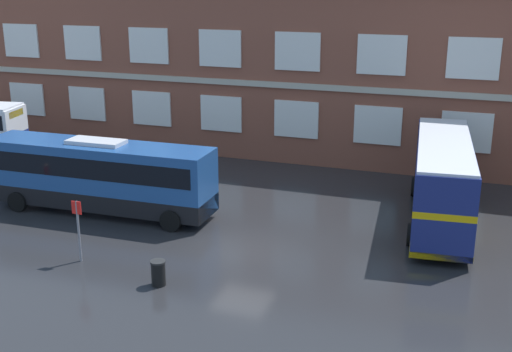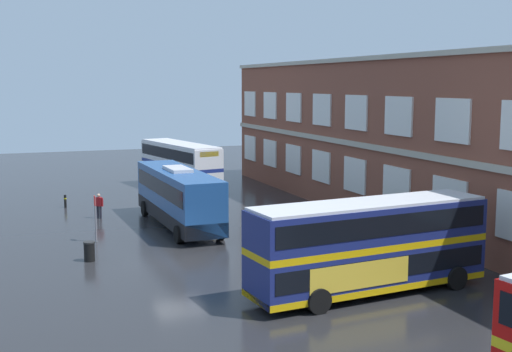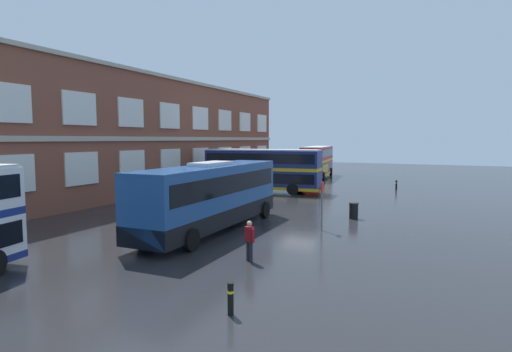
{
  "view_description": "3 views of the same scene",
  "coord_description": "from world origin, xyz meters",
  "views": [
    {
      "loc": [
        9.56,
        -24.71,
        11.62
      ],
      "look_at": [
        -0.25,
        2.46,
        2.7
      ],
      "focal_mm": 45.68,
      "sensor_mm": 36.0,
      "label": 1
    },
    {
      "loc": [
        32.4,
        -8.0,
        9.1
      ],
      "look_at": [
        -1.04,
        4.62,
        4.11
      ],
      "focal_mm": 46.69,
      "sensor_mm": 36.0,
      "label": 2
    },
    {
      "loc": [
        -27.81,
        -9.66,
        5.06
      ],
      "look_at": [
        4.18,
        5.48,
        1.85
      ],
      "focal_mm": 28.84,
      "sensor_mm": 36.0,
      "label": 3
    }
  ],
  "objects": [
    {
      "name": "touring_coach",
      "position": [
        -8.6,
        2.14,
        1.91
      ],
      "size": [
        12.06,
        3.12,
        3.8
      ],
      "color": "navy",
      "rests_on": "ground"
    },
    {
      "name": "safety_bollard_east",
      "position": [
        -17.8,
        -4.12,
        0.49
      ],
      "size": [
        0.19,
        0.19,
        0.95
      ],
      "color": "black",
      "rests_on": "ground"
    },
    {
      "name": "double_decker_far",
      "position": [
        23.91,
        5.97,
        2.15
      ],
      "size": [
        11.24,
        4.0,
        4.07
      ],
      "color": "red",
      "rests_on": "ground"
    },
    {
      "name": "brick_terminal_building",
      "position": [
        -1.71,
        17.98,
        5.28
      ],
      "size": [
        56.39,
        8.19,
        10.85
      ],
      "color": "brown",
      "rests_on": "ground"
    },
    {
      "name": "double_decker_middle",
      "position": [
        7.84,
        6.51,
        2.15
      ],
      "size": [
        3.66,
        11.2,
        4.07
      ],
      "color": "navy",
      "rests_on": "ground"
    },
    {
      "name": "station_litter_bin",
      "position": [
        -1.88,
        -4.26,
        0.52
      ],
      "size": [
        0.6,
        0.6,
        1.03
      ],
      "color": "black",
      "rests_on": "ground"
    },
    {
      "name": "safety_bollard_west",
      "position": [
        14.81,
        -4.93,
        0.49
      ],
      "size": [
        0.19,
        0.19,
        0.95
      ],
      "color": "black",
      "rests_on": "ground"
    },
    {
      "name": "bus_stand_flag",
      "position": [
        -6.05,
        -3.39,
        1.64
      ],
      "size": [
        0.44,
        0.1,
        2.7
      ],
      "color": "slate",
      "rests_on": "ground"
    },
    {
      "name": "waiting_passenger",
      "position": [
        -12.89,
        -2.31,
        0.93
      ],
      "size": [
        0.43,
        0.59,
        1.7
      ],
      "color": "black",
      "rests_on": "ground"
    },
    {
      "name": "ground_plane",
      "position": [
        0.0,
        2.0,
        0.0
      ],
      "size": [
        120.0,
        120.0,
        0.0
      ],
      "primitive_type": "plane",
      "color": "#232326"
    }
  ]
}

